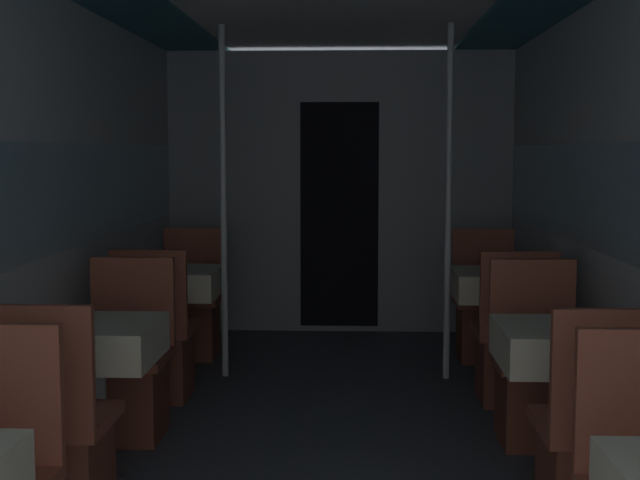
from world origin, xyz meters
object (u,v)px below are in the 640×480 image
at_px(chair_right_far_1, 537,388).
at_px(chair_right_near_2, 512,356).
at_px(support_pole_left_2, 224,203).
at_px(chair_right_near_1, 596,464).
at_px(dining_table_right_2, 498,290).
at_px(chair_left_near_2, 157,352).
at_px(chair_left_far_1, 126,383).
at_px(dining_table_left_2, 174,288).
at_px(chair_left_near_1, 54,457).
at_px(support_pole_right_2, 448,204).
at_px(dining_table_right_1, 564,354).
at_px(dining_table_left_1, 93,349).
at_px(chair_right_far_2, 485,320).
at_px(chair_left_far_2, 191,318).

height_order(chair_right_far_1, chair_right_near_2, same).
height_order(support_pole_left_2, chair_right_near_1, support_pole_left_2).
bearing_deg(dining_table_right_2, chair_left_near_2, -165.30).
distance_m(chair_left_far_1, dining_table_left_2, 1.31).
relative_size(chair_left_near_1, chair_right_near_1, 1.00).
bearing_deg(support_pole_right_2, support_pole_left_2, 180.00).
bearing_deg(dining_table_left_2, support_pole_left_2, 0.00).
bearing_deg(chair_left_near_1, chair_left_far_1, 90.00).
distance_m(chair_left_near_1, dining_table_right_1, 2.22).
relative_size(dining_table_left_1, chair_right_far_2, 0.77).
xyz_separation_m(dining_table_left_1, chair_left_far_2, (0.00, 2.39, -0.31)).
relative_size(support_pole_left_2, dining_table_right_2, 3.21).
distance_m(chair_left_near_2, dining_table_right_1, 2.50).
bearing_deg(chair_right_far_1, chair_left_far_1, 0.00).
xyz_separation_m(chair_left_far_1, chair_right_near_2, (2.13, 0.72, 0.00)).
height_order(support_pole_left_2, support_pole_right_2, same).
height_order(dining_table_left_2, support_pole_right_2, support_pole_right_2).
distance_m(dining_table_right_1, support_pole_right_2, 1.95).
bearing_deg(chair_right_far_2, chair_right_far_1, 90.00).
bearing_deg(dining_table_right_2, dining_table_right_1, -90.00).
distance_m(dining_table_right_1, chair_right_far_2, 2.41).
bearing_deg(dining_table_left_1, chair_right_near_2, 30.96).
xyz_separation_m(chair_left_near_2, chair_right_far_2, (2.13, 1.12, 0.00)).
distance_m(chair_left_near_2, chair_left_far_2, 1.12).
distance_m(chair_right_near_1, support_pole_right_2, 2.57).
distance_m(chair_left_near_1, chair_right_far_1, 2.40).
xyz_separation_m(dining_table_left_2, chair_right_near_1, (2.13, -2.39, -0.31)).
bearing_deg(chair_right_near_1, chair_right_near_2, 90.00).
distance_m(chair_left_far_1, support_pole_right_2, 2.37).
bearing_deg(dining_table_left_2, dining_table_right_1, -40.78).
bearing_deg(dining_table_right_1, chair_right_far_2, 90.00).
distance_m(chair_right_far_1, chair_right_near_2, 0.72).
bearing_deg(chair_right_far_2, dining_table_left_2, 14.70).
height_order(support_pole_left_2, dining_table_right_2, support_pole_left_2).
distance_m(support_pole_left_2, support_pole_right_2, 1.46).
xyz_separation_m(chair_left_far_2, chair_right_near_1, (2.13, -2.95, 0.00)).
xyz_separation_m(chair_left_far_1, chair_left_near_2, (0.00, 0.72, 0.00)).
bearing_deg(chair_left_far_1, support_pole_left_2, -104.60).
bearing_deg(dining_table_right_2, chair_right_near_2, -90.00).
height_order(chair_left_far_2, chair_right_far_1, same).
relative_size(dining_table_left_1, chair_right_far_1, 0.77).
height_order(chair_left_far_1, support_pole_left_2, support_pole_left_2).
distance_m(support_pole_left_2, chair_right_far_1, 2.37).
bearing_deg(chair_left_far_1, dining_table_right_2, -149.04).
bearing_deg(chair_right_near_1, support_pole_right_2, 97.91).
xyz_separation_m(chair_left_near_2, dining_table_right_2, (2.13, 0.56, 0.31)).
xyz_separation_m(dining_table_right_2, chair_right_far_2, (0.00, 0.56, -0.31)).
relative_size(chair_right_near_1, support_pole_right_2, 0.40).
relative_size(chair_right_far_1, support_pole_right_2, 0.40).
relative_size(chair_right_far_1, chair_right_far_2, 1.00).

